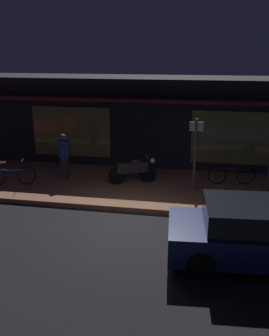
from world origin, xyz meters
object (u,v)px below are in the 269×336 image
bicycle_extra (11,175)px  parked_car_far (258,233)px  motorcycle (133,169)px  bicycle_parked (231,175)px  sign_post (195,150)px  person_photographer (64,156)px

bicycle_extra → parked_car_far: (7.76, -3.29, 0.20)m
motorcycle → bicycle_parked: motorcycle is taller
bicycle_extra → sign_post: (6.23, 0.73, 1.00)m
motorcycle → sign_post: bearing=-6.7°
person_photographer → sign_post: 4.67m
person_photographer → parked_car_far: 7.49m
bicycle_parked → person_photographer: person_photographer is taller
bicycle_parked → motorcycle: bearing=-172.4°
bicycle_parked → parked_car_far: size_ratio=0.39×
motorcycle → parked_car_far: bearing=-49.5°
person_photographer → sign_post: (4.64, -0.23, 0.48)m
motorcycle → parked_car_far: 5.61m
motorcycle → person_photographer: (-2.52, -0.02, 0.38)m
sign_post → motorcycle: bearing=173.3°
bicycle_parked → person_photographer: (-5.92, -0.48, 0.52)m
bicycle_parked → person_photographer: bearing=-175.4°
motorcycle → bicycle_parked: 3.43m
bicycle_parked → person_photographer: size_ratio=0.99×
bicycle_parked → bicycle_extra: 7.64m
sign_post → bicycle_extra: bearing=-173.4°
motorcycle → person_photographer: 2.55m
parked_car_far → sign_post: bearing=110.8°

